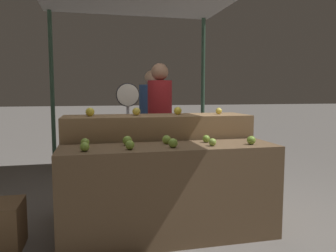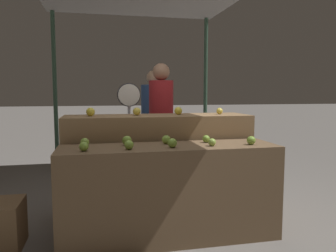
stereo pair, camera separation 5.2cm
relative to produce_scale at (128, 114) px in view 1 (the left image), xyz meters
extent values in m
plane|color=slate|center=(0.25, -1.31, -1.08)|extent=(60.00, 60.00, 0.00)
cylinder|color=#33513D|center=(-1.10, 1.72, 0.28)|extent=(0.07, 0.07, 2.72)
cylinder|color=#33513D|center=(1.60, 1.72, 0.28)|extent=(0.07, 0.07, 2.72)
cube|color=brown|center=(0.25, -1.31, -0.64)|extent=(2.00, 0.55, 0.87)
cube|color=olive|center=(0.25, -0.71, -0.52)|extent=(2.00, 0.55, 1.11)
sphere|color=#84AD3D|center=(-0.51, -1.43, -0.17)|extent=(0.08, 0.08, 0.08)
sphere|color=#84AD3D|center=(-0.14, -1.43, -0.16)|extent=(0.08, 0.08, 0.08)
sphere|color=#7AA338|center=(0.24, -1.41, -0.16)|extent=(0.08, 0.08, 0.08)
sphere|color=#8EB247|center=(0.62, -1.40, -0.17)|extent=(0.07, 0.07, 0.07)
sphere|color=#7AA338|center=(1.00, -1.41, -0.16)|extent=(0.08, 0.08, 0.08)
sphere|color=#84AD3D|center=(-0.51, -1.19, -0.17)|extent=(0.08, 0.08, 0.08)
sphere|color=#7AA338|center=(-0.14, -1.20, -0.16)|extent=(0.09, 0.09, 0.09)
sphere|color=#84AD3D|center=(0.23, -1.20, -0.16)|extent=(0.08, 0.08, 0.08)
sphere|color=#7AA338|center=(0.63, -1.19, -0.17)|extent=(0.07, 0.07, 0.07)
sphere|color=gold|center=(-0.47, -0.72, 0.08)|extent=(0.09, 0.09, 0.09)
sphere|color=yellow|center=(0.02, -0.71, 0.08)|extent=(0.09, 0.09, 0.09)
sphere|color=gold|center=(0.48, -0.70, 0.08)|extent=(0.09, 0.09, 0.09)
sphere|color=yellow|center=(0.96, -0.70, 0.07)|extent=(0.07, 0.07, 0.07)
cylinder|color=#99999E|center=(0.00, 0.01, -0.40)|extent=(0.04, 0.04, 1.35)
cylinder|color=black|center=(0.00, 0.01, 0.25)|extent=(0.30, 0.01, 0.30)
cylinder|color=silver|center=(0.00, -0.01, 0.25)|extent=(0.28, 0.02, 0.28)
cylinder|color=#99999E|center=(0.00, -0.01, 0.04)|extent=(0.01, 0.01, 0.14)
cylinder|color=#99999E|center=(0.00, -0.01, -0.03)|extent=(0.20, 0.20, 0.03)
cube|color=#2D2D38|center=(0.44, 0.13, -0.67)|extent=(0.26, 0.17, 0.81)
cylinder|color=maroon|center=(0.44, 0.13, 0.08)|extent=(0.36, 0.36, 0.70)
sphere|color=#936B51|center=(0.44, 0.13, 0.55)|extent=(0.23, 0.23, 0.23)
cube|color=#2D2D38|center=(0.47, 0.88, -0.68)|extent=(0.32, 0.22, 0.79)
cylinder|color=#2D4C84|center=(0.47, 0.88, 0.05)|extent=(0.45, 0.45, 0.68)
sphere|color=tan|center=(0.47, 0.88, 0.51)|extent=(0.22, 0.22, 0.22)
camera|label=1|loc=(-0.44, -4.18, 0.29)|focal=35.00mm
camera|label=2|loc=(-0.39, -4.19, 0.29)|focal=35.00mm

